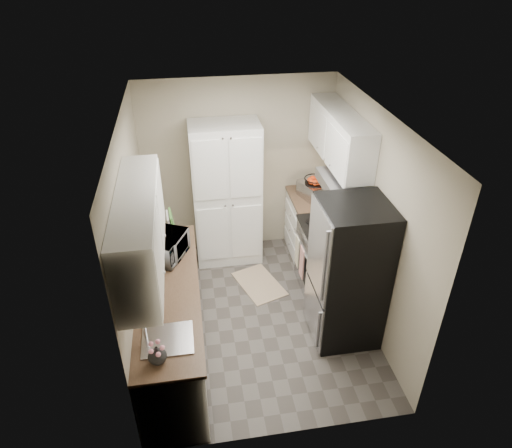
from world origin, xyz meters
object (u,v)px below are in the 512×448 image
object	(u,v)px
pantry_cabinet	(227,195)
refrigerator	(349,273)
wine_bottle	(156,232)
electric_range	(327,258)
microwave	(167,247)
toaster_oven	(314,190)

from	to	relation	value
pantry_cabinet	refrigerator	size ratio (longest dim) A/B	1.18
refrigerator	wine_bottle	size ratio (longest dim) A/B	5.02
electric_range	microwave	xyz separation A→B (m)	(-1.96, -0.28, 0.58)
electric_range	toaster_oven	size ratio (longest dim) A/B	2.92
pantry_cabinet	wine_bottle	distance (m)	1.30
refrigerator	toaster_oven	size ratio (longest dim) A/B	4.39
pantry_cabinet	refrigerator	distance (m)	2.07
pantry_cabinet	refrigerator	world-z (taller)	pantry_cabinet
electric_range	microwave	bearing A→B (deg)	-172.00
electric_range	pantry_cabinet	bearing A→B (deg)	141.78
toaster_oven	wine_bottle	bearing A→B (deg)	-177.79
pantry_cabinet	microwave	distance (m)	1.44
electric_range	wine_bottle	bearing A→B (deg)	-179.78
electric_range	toaster_oven	xyz separation A→B (m)	(0.00, 0.81, 0.55)
electric_range	refrigerator	world-z (taller)	refrigerator
refrigerator	microwave	world-z (taller)	refrigerator
electric_range	toaster_oven	world-z (taller)	toaster_oven
microwave	toaster_oven	distance (m)	2.24
electric_range	refrigerator	size ratio (longest dim) A/B	0.66
wine_bottle	toaster_oven	world-z (taller)	wine_bottle
refrigerator	wine_bottle	distance (m)	2.20
wine_bottle	microwave	bearing A→B (deg)	-66.03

